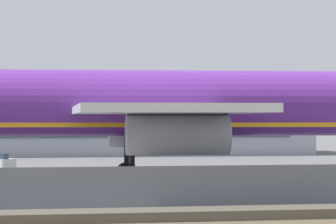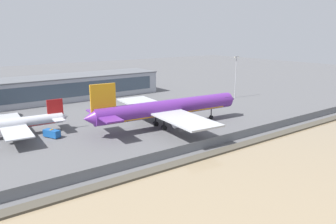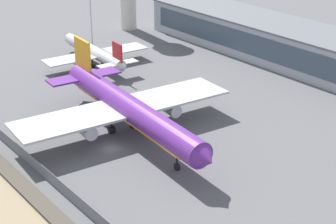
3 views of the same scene
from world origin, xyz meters
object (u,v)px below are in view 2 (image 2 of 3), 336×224
(cargo_jet_purple, at_px, (167,109))
(baggage_tug, at_px, (109,118))
(apron_light_mast_apron_west, at_px, (236,74))
(ops_van, at_px, (51,133))
(passenger_jet_silver, at_px, (8,125))

(cargo_jet_purple, relative_size, baggage_tug, 15.87)
(apron_light_mast_apron_west, bearing_deg, cargo_jet_purple, -159.25)
(ops_van, bearing_deg, baggage_tug, 18.44)
(baggage_tug, relative_size, ops_van, 0.64)
(passenger_jet_silver, bearing_deg, cargo_jet_purple, -22.44)
(ops_van, bearing_deg, cargo_jet_purple, -17.78)
(cargo_jet_purple, bearing_deg, passenger_jet_silver, 157.56)
(passenger_jet_silver, height_order, apron_light_mast_apron_west, apron_light_mast_apron_west)
(passenger_jet_silver, height_order, ops_van, passenger_jet_silver)
(cargo_jet_purple, height_order, passenger_jet_silver, cargo_jet_purple)
(ops_van, height_order, apron_light_mast_apron_west, apron_light_mast_apron_west)
(ops_van, bearing_deg, passenger_jet_silver, 144.07)
(passenger_jet_silver, relative_size, ops_van, 6.49)
(cargo_jet_purple, height_order, baggage_tug, cargo_jet_purple)
(cargo_jet_purple, bearing_deg, apron_light_mast_apron_west, 20.75)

